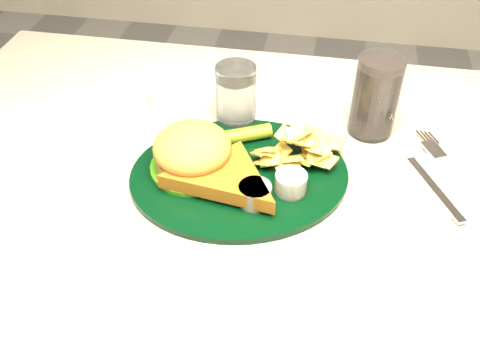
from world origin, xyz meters
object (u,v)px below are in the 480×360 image
object	(u,v)px
dinner_plate	(239,158)
water_glass	(236,96)
table	(259,325)
fork_napkin	(434,184)
cola_glass	(376,97)

from	to	relation	value
dinner_plate	water_glass	distance (m)	0.15
water_glass	dinner_plate	bearing A→B (deg)	-77.31
table	dinner_plate	xyz separation A→B (m)	(-0.04, 0.01, 0.41)
fork_napkin	dinner_plate	bearing A→B (deg)	159.93
table	fork_napkin	world-z (taller)	fork_napkin
table	water_glass	world-z (taller)	water_glass
dinner_plate	water_glass	world-z (taller)	water_glass
water_glass	cola_glass	bearing A→B (deg)	3.72
water_glass	table	bearing A→B (deg)	-64.14
table	water_glass	xyz separation A→B (m)	(-0.07, 0.15, 0.43)
dinner_plate	table	bearing A→B (deg)	-24.66
cola_glass	dinner_plate	bearing A→B (deg)	-140.98
table	fork_napkin	bearing A→B (deg)	8.28
cola_glass	fork_napkin	size ratio (longest dim) A/B	0.72
dinner_plate	fork_napkin	xyz separation A→B (m)	(0.29, 0.03, -0.03)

